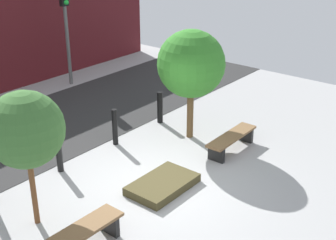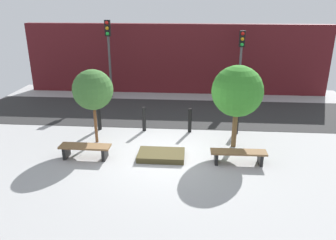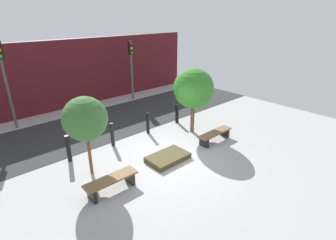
# 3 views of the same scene
# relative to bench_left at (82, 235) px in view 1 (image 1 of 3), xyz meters

# --- Properties ---
(ground_plane) EXTENTS (18.00, 18.00, 0.00)m
(ground_plane) POSITION_rel_bench_left_xyz_m (2.46, 0.38, -0.32)
(ground_plane) COLOR #9F9F9F
(road_strip) EXTENTS (18.00, 4.03, 0.01)m
(road_strip) POSITION_rel_bench_left_xyz_m (2.46, 4.78, -0.31)
(road_strip) COLOR #2B2B2B
(road_strip) RESTS_ON ground
(bench_left) EXTENTS (1.65, 0.49, 0.45)m
(bench_left) POSITION_rel_bench_left_xyz_m (0.00, 0.00, 0.00)
(bench_left) COLOR black
(bench_left) RESTS_ON ground
(bench_right) EXTENTS (1.75, 0.45, 0.42)m
(bench_right) POSITION_rel_bench_left_xyz_m (4.91, -0.00, -0.01)
(bench_right) COLOR black
(bench_right) RESTS_ON ground
(planter_bed) EXTENTS (1.51, 0.94, 0.19)m
(planter_bed) POSITION_rel_bench_left_xyz_m (2.46, 0.20, -0.23)
(planter_bed) COLOR #484024
(planter_bed) RESTS_ON ground
(tree_behind_left_bench) EXTENTS (1.40, 1.40, 2.66)m
(tree_behind_left_bench) POSITION_rel_bench_left_xyz_m (0.00, 1.29, 1.64)
(tree_behind_left_bench) COLOR brown
(tree_behind_left_bench) RESTS_ON ground
(tree_behind_right_bench) EXTENTS (1.73, 1.73, 2.88)m
(tree_behind_right_bench) POSITION_rel_bench_left_xyz_m (4.91, 1.29, 1.68)
(tree_behind_right_bench) COLOR brown
(tree_behind_right_bench) RESTS_ON ground
(bollard_left) EXTENTS (0.14, 0.14, 0.98)m
(bollard_left) POSITION_rel_bench_left_xyz_m (1.56, 2.51, 0.17)
(bollard_left) COLOR black
(bollard_left) RESTS_ON ground
(bollard_center) EXTENTS (0.14, 0.14, 0.96)m
(bollard_center) POSITION_rel_bench_left_xyz_m (3.35, 2.51, 0.16)
(bollard_center) COLOR black
(bollard_center) RESTS_ON ground
(bollard_right) EXTENTS (0.16, 0.16, 0.92)m
(bollard_right) POSITION_rel_bench_left_xyz_m (5.15, 2.51, 0.14)
(bollard_right) COLOR black
(bollard_right) RESTS_ON ground
(traffic_light_mid_west) EXTENTS (0.28, 0.27, 3.47)m
(traffic_light_mid_west) POSITION_rel_bench_left_xyz_m (5.76, 7.08, 2.09)
(traffic_light_mid_west) COLOR #585858
(traffic_light_mid_west) RESTS_ON ground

